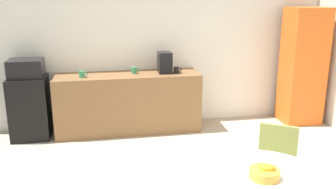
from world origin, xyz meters
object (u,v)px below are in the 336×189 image
at_px(chair_olive, 276,157).
at_px(mug_white, 177,70).
at_px(mini_fridge, 30,108).
at_px(microwave, 26,68).
at_px(fruit_bowl, 265,173).
at_px(coffee_maker, 165,62).
at_px(mug_green, 134,70).
at_px(mug_red, 82,74).
at_px(locker_cabinet, 303,66).

xyz_separation_m(chair_olive, mug_white, (-0.53, 2.31, 0.43)).
distance_m(mini_fridge, microwave, 0.59).
height_order(fruit_bowl, coffee_maker, coffee_maker).
height_order(microwave, mug_green, microwave).
xyz_separation_m(mini_fridge, microwave, (0.00, 0.00, 0.59)).
relative_size(chair_olive, coffee_maker, 2.59).
distance_m(mug_white, mug_red, 1.41).
xyz_separation_m(mini_fridge, mug_green, (1.55, 0.05, 0.49)).
bearing_deg(coffee_maker, mug_white, -17.37).
xyz_separation_m(mini_fridge, mug_red, (0.78, -0.09, 0.49)).
height_order(fruit_bowl, mug_red, mug_red).
distance_m(fruit_bowl, mug_white, 3.10).
bearing_deg(fruit_bowl, microwave, 125.18).
bearing_deg(mug_green, microwave, -178.24).
relative_size(mug_white, coffee_maker, 0.40).
height_order(chair_olive, fruit_bowl, fruit_bowl).
xyz_separation_m(locker_cabinet, fruit_bowl, (-2.05, -3.05, -0.13)).
distance_m(chair_olive, fruit_bowl, 0.97).
relative_size(microwave, mug_red, 3.72).
relative_size(chair_olive, mug_red, 6.43).
height_order(locker_cabinet, coffee_maker, locker_cabinet).
relative_size(locker_cabinet, mug_green, 14.50).
bearing_deg(microwave, locker_cabinet, -1.34).
xyz_separation_m(mini_fridge, chair_olive, (2.72, -2.36, 0.07)).
relative_size(fruit_bowl, mug_green, 1.80).
xyz_separation_m(chair_olive, fruit_bowl, (-0.50, -0.79, 0.28)).
relative_size(microwave, chair_olive, 0.58).
bearing_deg(fruit_bowl, chair_olive, 57.48).
distance_m(microwave, mug_white, 2.19).
bearing_deg(mug_white, mini_fridge, 178.59).
height_order(chair_olive, mug_green, mug_green).
bearing_deg(coffee_maker, fruit_bowl, -86.33).
xyz_separation_m(mug_white, mug_red, (-1.41, -0.04, 0.00)).
bearing_deg(locker_cabinet, mug_green, 176.89).
height_order(microwave, mug_white, microwave).
relative_size(locker_cabinet, coffee_maker, 5.84).
relative_size(locker_cabinet, chair_olive, 2.25).
xyz_separation_m(microwave, fruit_bowl, (2.22, -3.15, -0.24)).
bearing_deg(coffee_maker, mug_red, -175.84).
xyz_separation_m(fruit_bowl, mug_red, (-1.44, 3.06, 0.15)).
bearing_deg(mug_red, microwave, 173.42).
bearing_deg(mug_red, coffee_maker, 4.16).
xyz_separation_m(microwave, mug_red, (0.78, -0.09, -0.10)).
bearing_deg(mini_fridge, microwave, 0.00).
xyz_separation_m(chair_olive, mug_green, (-1.17, 2.41, 0.43)).
bearing_deg(mini_fridge, mug_white, -1.41).
bearing_deg(mug_red, mug_white, 1.46).
height_order(microwave, coffee_maker, coffee_maker).
bearing_deg(microwave, chair_olive, -40.99).
distance_m(mug_white, coffee_maker, 0.21).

